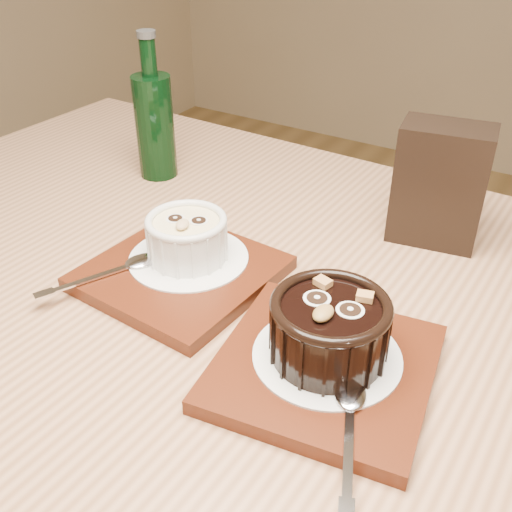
{
  "coord_description": "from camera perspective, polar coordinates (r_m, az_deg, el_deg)",
  "views": [
    {
      "loc": [
        0.03,
        -0.12,
        1.12
      ],
      "look_at": [
        -0.22,
        0.28,
        0.81
      ],
      "focal_mm": 42.0,
      "sensor_mm": 36.0,
      "label": 1
    }
  ],
  "objects": [
    {
      "name": "table",
      "position": [
        0.66,
        -0.64,
        -11.26
      ],
      "size": [
        1.22,
        0.83,
        0.75
      ],
      "rotation": [
        0.0,
        0.0,
        -0.03
      ],
      "color": "#91613F",
      "rests_on": "ground"
    },
    {
      "name": "tray_left",
      "position": [
        0.65,
        -7.15,
        -1.62
      ],
      "size": [
        0.19,
        0.19,
        0.01
      ],
      "primitive_type": "cube",
      "rotation": [
        0.0,
        0.0,
        -0.06
      ],
      "color": "#511F0D",
      "rests_on": "table"
    },
    {
      "name": "doily_left",
      "position": [
        0.65,
        -6.43,
        -0.17
      ],
      "size": [
        0.13,
        0.13,
        0.0
      ],
      "primitive_type": "cylinder",
      "color": "white",
      "rests_on": "tray_left"
    },
    {
      "name": "ramekin_white",
      "position": [
        0.64,
        -6.58,
        1.91
      ],
      "size": [
        0.09,
        0.09,
        0.05
      ],
      "rotation": [
        0.0,
        0.0,
        0.37
      ],
      "color": "white",
      "rests_on": "doily_left"
    },
    {
      "name": "spoon_left",
      "position": [
        0.64,
        -13.66,
        -1.38
      ],
      "size": [
        0.08,
        0.13,
        0.01
      ],
      "primitive_type": null,
      "rotation": [
        0.0,
        0.0,
        -0.43
      ],
      "color": "silver",
      "rests_on": "tray_left"
    },
    {
      "name": "tray_right",
      "position": [
        0.53,
        6.51,
        -10.5
      ],
      "size": [
        0.2,
        0.2,
        0.01
      ],
      "primitive_type": "cube",
      "rotation": [
        0.0,
        0.0,
        0.15
      ],
      "color": "#511F0D",
      "rests_on": "table"
    },
    {
      "name": "doily_right",
      "position": [
        0.53,
        6.77,
        -9.38
      ],
      "size": [
        0.13,
        0.13,
        0.0
      ],
      "primitive_type": "cylinder",
      "color": "white",
      "rests_on": "tray_right"
    },
    {
      "name": "ramekin_dark",
      "position": [
        0.51,
        7.01,
        -6.67
      ],
      "size": [
        0.1,
        0.1,
        0.06
      ],
      "rotation": [
        0.0,
        0.0,
        0.0
      ],
      "color": "black",
      "rests_on": "doily_right"
    },
    {
      "name": "spoon_right",
      "position": [
        0.47,
        8.88,
        -15.84
      ],
      "size": [
        0.08,
        0.13,
        0.01
      ],
      "primitive_type": null,
      "rotation": [
        0.0,
        0.0,
        0.4
      ],
      "color": "silver",
      "rests_on": "tray_right"
    },
    {
      "name": "condiment_stand",
      "position": [
        0.72,
        17.1,
        6.51
      ],
      "size": [
        0.11,
        0.08,
        0.14
      ],
      "primitive_type": "cube",
      "rotation": [
        0.0,
        0.0,
        0.17
      ],
      "color": "black",
      "rests_on": "table"
    },
    {
      "name": "green_bottle",
      "position": [
        0.86,
        -9.64,
        12.4
      ],
      "size": [
        0.05,
        0.05,
        0.2
      ],
      "color": "black",
      "rests_on": "table"
    }
  ]
}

